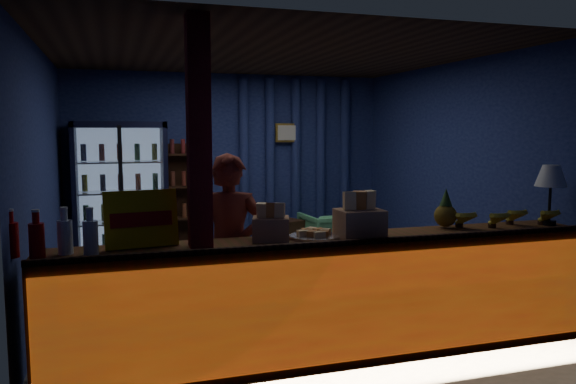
{
  "coord_description": "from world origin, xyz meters",
  "views": [
    {
      "loc": [
        -1.64,
        -5.9,
        1.79
      ],
      "look_at": [
        0.14,
        -0.2,
        1.13
      ],
      "focal_mm": 35.0,
      "sensor_mm": 36.0,
      "label": 1
    }
  ],
  "objects_px": {
    "shopkeeper": "(230,250)",
    "table_lamp": "(551,178)",
    "pastry_tray": "(315,235)",
    "green_chair": "(329,235)"
  },
  "relations": [
    {
      "from": "green_chair",
      "to": "pastry_tray",
      "type": "xyz_separation_m",
      "value": [
        -1.36,
        -3.12,
        0.65
      ]
    },
    {
      "from": "green_chair",
      "to": "shopkeeper",
      "type": "bearing_deg",
      "value": 50.23
    },
    {
      "from": "green_chair",
      "to": "pastry_tray",
      "type": "distance_m",
      "value": 3.47
    },
    {
      "from": "table_lamp",
      "to": "shopkeeper",
      "type": "bearing_deg",
      "value": 169.93
    },
    {
      "from": "pastry_tray",
      "to": "table_lamp",
      "type": "distance_m",
      "value": 2.23
    },
    {
      "from": "shopkeeper",
      "to": "green_chair",
      "type": "relative_size",
      "value": 2.24
    },
    {
      "from": "shopkeeper",
      "to": "table_lamp",
      "type": "distance_m",
      "value": 2.88
    },
    {
      "from": "shopkeeper",
      "to": "pastry_tray",
      "type": "bearing_deg",
      "value": -19.58
    },
    {
      "from": "shopkeeper",
      "to": "green_chair",
      "type": "xyz_separation_m",
      "value": [
        1.94,
        2.69,
        -0.48
      ]
    },
    {
      "from": "shopkeeper",
      "to": "table_lamp",
      "type": "xyz_separation_m",
      "value": [
        2.78,
        -0.49,
        0.57
      ]
    }
  ]
}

